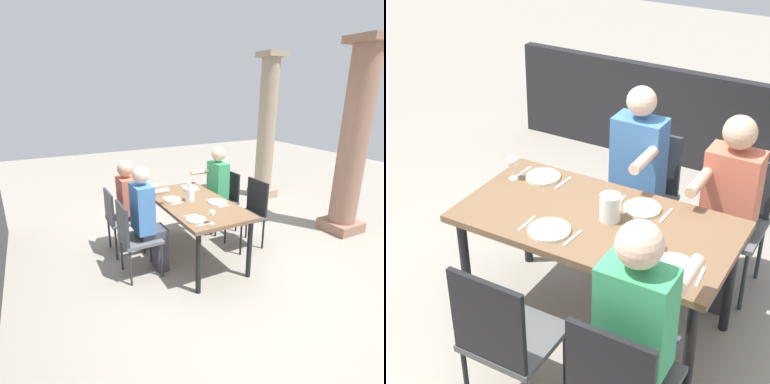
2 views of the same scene
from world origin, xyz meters
The scene contains 26 objects.
ground_plane centered at (0.00, 0.00, 0.00)m, with size 16.00×16.00×0.00m, color gray.
dining_table centered at (0.00, 0.00, 0.70)m, with size 1.62×0.84×0.78m.
chair_west_north centered at (-0.57, 0.84, 0.54)m, with size 0.44×0.44×0.93m.
chair_west_south centered at (-0.57, -0.84, 0.52)m, with size 0.44×0.44×0.89m.
chair_mid_north centered at (0.07, 0.85, 0.54)m, with size 0.44×0.44×0.95m.
chair_mid_south centered at (0.07, -0.84, 0.53)m, with size 0.44×0.44×0.93m.
diner_woman_green centered at (-0.57, -0.65, 0.69)m, with size 0.35×0.49×1.27m.
diner_man_white centered at (0.07, -0.65, 0.71)m, with size 0.35×0.49×1.33m.
diner_guest_third centered at (-0.58, 0.65, 0.72)m, with size 0.35×0.50×1.34m.
stone_column_near centered at (-1.57, 2.46, 1.39)m, with size 0.46×0.46×2.82m.
stone_column_centre centered at (0.35, 2.46, 1.39)m, with size 0.52×0.52×2.84m.
plate_0 centered at (-0.56, 0.22, 0.79)m, with size 0.24×0.24×0.02m.
wine_glass_0 centered at (-0.39, 0.12, 0.88)m, with size 0.07×0.07×0.15m.
fork_0 centered at (-0.71, 0.22, 0.78)m, with size 0.02×0.17×0.01m, color silver.
spoon_0 centered at (-0.41, 0.22, 0.78)m, with size 0.02×0.17×0.01m, color silver.
plate_1 centered at (-0.18, -0.22, 0.79)m, with size 0.23×0.23×0.02m.
fork_1 centered at (-0.33, -0.22, 0.78)m, with size 0.02×0.17×0.01m, color silver.
spoon_1 centered at (-0.03, -0.22, 0.78)m, with size 0.02×0.17×0.01m, color silver.
plate_2 centered at (0.17, 0.24, 0.79)m, with size 0.25×0.25×0.02m.
fork_2 centered at (0.02, 0.24, 0.78)m, with size 0.02×0.17×0.01m, color silver.
spoon_2 centered at (0.32, 0.24, 0.78)m, with size 0.02×0.17×0.01m, color silver.
plate_3 centered at (0.53, -0.26, 0.79)m, with size 0.23×0.23×0.02m.
wine_glass_3 centered at (0.69, -0.16, 0.90)m, with size 0.07×0.07×0.16m.
fork_3 centered at (0.38, -0.26, 0.78)m, with size 0.02×0.17×0.01m, color silver.
spoon_3 centered at (0.68, -0.26, 0.78)m, with size 0.02×0.17×0.01m, color silver.
water_pitcher centered at (-0.07, -0.03, 0.85)m, with size 0.12×0.12×0.16m.
Camera 1 is at (3.29, -1.75, 2.12)m, focal length 29.02 mm.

